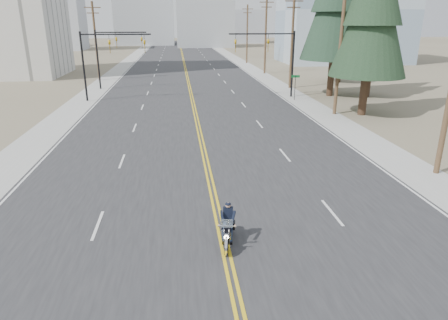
% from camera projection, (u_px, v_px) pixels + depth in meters
% --- Properties ---
extents(ground_plane, '(400.00, 400.00, 0.00)m').
position_uv_depth(ground_plane, '(231.00, 275.00, 13.18)').
color(ground_plane, '#776D56').
rests_on(ground_plane, ground).
extents(road, '(20.00, 200.00, 0.01)m').
position_uv_depth(road, '(184.00, 64.00, 78.84)').
color(road, '#303033').
rests_on(road, ground).
extents(sidewalk_left, '(3.00, 200.00, 0.01)m').
position_uv_depth(sidewalk_left, '(125.00, 64.00, 77.58)').
color(sidewalk_left, '#A5A5A0').
rests_on(sidewalk_left, ground).
extents(sidewalk_right, '(3.00, 200.00, 0.01)m').
position_uv_depth(sidewalk_right, '(242.00, 63.00, 80.09)').
color(sidewalk_right, '#A5A5A0').
rests_on(sidewalk_right, ground).
extents(traffic_mast_left, '(7.10, 0.26, 7.00)m').
position_uv_depth(traffic_mast_left, '(103.00, 53.00, 40.59)').
color(traffic_mast_left, black).
rests_on(traffic_mast_left, ground).
extents(traffic_mast_right, '(7.10, 0.26, 7.00)m').
position_uv_depth(traffic_mast_right, '(275.00, 51.00, 42.55)').
color(traffic_mast_right, black).
rests_on(traffic_mast_right, ground).
extents(traffic_mast_far, '(6.10, 0.26, 7.00)m').
position_uv_depth(traffic_mast_far, '(111.00, 48.00, 48.08)').
color(traffic_mast_far, black).
rests_on(traffic_mast_far, ground).
extents(street_sign, '(0.90, 0.06, 2.62)m').
position_uv_depth(street_sign, '(295.00, 83.00, 41.91)').
color(street_sign, black).
rests_on(street_sign, ground).
extents(utility_pole_b, '(2.20, 0.30, 11.50)m').
position_uv_depth(utility_pole_b, '(340.00, 45.00, 34.15)').
color(utility_pole_b, brown).
rests_on(utility_pole_b, ground).
extents(utility_pole_c, '(2.20, 0.30, 11.00)m').
position_uv_depth(utility_pole_c, '(292.00, 41.00, 48.30)').
color(utility_pole_c, brown).
rests_on(utility_pole_c, ground).
extents(utility_pole_d, '(2.20, 0.30, 11.50)m').
position_uv_depth(utility_pole_d, '(266.00, 35.00, 62.29)').
color(utility_pole_d, brown).
rests_on(utility_pole_d, ground).
extents(utility_pole_e, '(2.20, 0.30, 11.00)m').
position_uv_depth(utility_pole_e, '(247.00, 33.00, 78.32)').
color(utility_pole_e, brown).
rests_on(utility_pole_e, ground).
extents(utility_pole_left, '(2.20, 0.30, 10.50)m').
position_uv_depth(utility_pole_left, '(96.00, 40.00, 55.04)').
color(utility_pole_left, brown).
rests_on(utility_pole_left, ground).
extents(glass_building, '(24.00, 16.00, 20.00)m').
position_uv_depth(glass_building, '(345.00, 10.00, 79.05)').
color(glass_building, '#9EB5CC').
rests_on(glass_building, ground).
extents(haze_bldg_a, '(14.00, 12.00, 22.00)m').
position_uv_depth(haze_bldg_a, '(56.00, 10.00, 113.61)').
color(haze_bldg_a, '#B7BCC6').
rests_on(haze_bldg_a, ground).
extents(haze_bldg_b, '(18.00, 14.00, 14.00)m').
position_uv_depth(haze_bldg_b, '(205.00, 24.00, 129.00)').
color(haze_bldg_b, '#ADB2B7').
rests_on(haze_bldg_b, ground).
extents(haze_bldg_c, '(16.00, 12.00, 18.00)m').
position_uv_depth(haze_bldg_c, '(316.00, 18.00, 117.77)').
color(haze_bldg_c, '#B7BCC6').
rests_on(haze_bldg_c, ground).
extents(haze_bldg_d, '(20.00, 15.00, 26.00)m').
position_uv_depth(haze_bldg_d, '(144.00, 6.00, 138.91)').
color(haze_bldg_d, '#ADB2B7').
rests_on(haze_bldg_d, ground).
extents(haze_bldg_e, '(14.00, 14.00, 12.00)m').
position_uv_depth(haze_bldg_e, '(244.00, 27.00, 154.64)').
color(haze_bldg_e, '#B7BCC6').
rests_on(haze_bldg_e, ground).
extents(haze_bldg_f, '(12.00, 12.00, 16.00)m').
position_uv_depth(haze_bldg_f, '(22.00, 21.00, 127.03)').
color(haze_bldg_f, '#ADB2B7').
rests_on(haze_bldg_f, ground).
extents(motorcyclist, '(1.21, 2.15, 1.58)m').
position_uv_depth(motorcyclist, '(228.00, 225.00, 14.81)').
color(motorcyclist, black).
rests_on(motorcyclist, ground).
extents(conifer_mid, '(5.65, 5.65, 15.05)m').
position_uv_depth(conifer_mid, '(376.00, 14.00, 41.64)').
color(conifer_mid, '#382619').
rests_on(conifer_mid, ground).
extents(conifer_far, '(5.78, 5.78, 15.49)m').
position_uv_depth(conifer_far, '(344.00, 14.00, 52.09)').
color(conifer_far, '#382619').
rests_on(conifer_far, ground).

